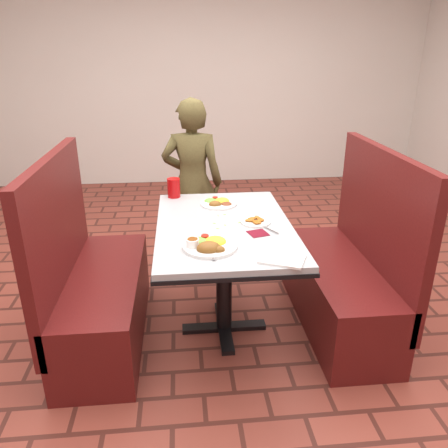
{
  "coord_description": "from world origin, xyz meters",
  "views": [
    {
      "loc": [
        -0.24,
        -2.41,
        1.73
      ],
      "look_at": [
        0.0,
        0.0,
        0.75
      ],
      "focal_mm": 35.0,
      "sensor_mm": 36.0,
      "label": 1
    }
  ],
  "objects": [
    {
      "name": "lettuce_shreds",
      "position": [
        0.04,
        0.06,
        0.75
      ],
      "size": [
        0.28,
        0.32,
        0.0
      ],
      "primitive_type": null,
      "color": "#7DB146",
      "rests_on": "dining_table"
    },
    {
      "name": "paper_napkin",
      "position": [
        0.24,
        -0.51,
        0.76
      ],
      "size": [
        0.26,
        0.23,
        0.01
      ],
      "primitive_type": "cube",
      "rotation": [
        0.0,
        0.0,
        -0.43
      ],
      "color": "white",
      "rests_on": "dining_table"
    },
    {
      "name": "diner_person",
      "position": [
        -0.15,
        1.09,
        0.69
      ],
      "size": [
        0.54,
        0.4,
        1.38
      ],
      "primitive_type": "imported",
      "rotation": [
        0.0,
        0.0,
        3.0
      ],
      "color": "brown",
      "rests_on": "ground"
    },
    {
      "name": "maroon_napkin",
      "position": [
        0.18,
        -0.16,
        0.75
      ],
      "size": [
        0.13,
        0.13,
        0.0
      ],
      "primitive_type": "cube",
      "rotation": [
        0.0,
        0.0,
        0.28
      ],
      "color": "#5E0E1A",
      "rests_on": "dining_table"
    },
    {
      "name": "near_dinner_plate",
      "position": [
        -0.11,
        -0.33,
        0.78
      ],
      "size": [
        0.29,
        0.29,
        0.09
      ],
      "rotation": [
        0.0,
        0.0,
        0.16
      ],
      "color": "white",
      "rests_on": "dining_table"
    },
    {
      "name": "booth_bench_right",
      "position": [
        0.8,
        0.0,
        0.33
      ],
      "size": [
        0.47,
        1.2,
        1.17
      ],
      "color": "#5A1514",
      "rests_on": "ground"
    },
    {
      "name": "room",
      "position": [
        0.0,
        0.0,
        1.91
      ],
      "size": [
        7.0,
        7.04,
        2.82
      ],
      "color": "brown",
      "rests_on": "ground"
    },
    {
      "name": "red_tumbler",
      "position": [
        -0.3,
        0.55,
        0.82
      ],
      "size": [
        0.09,
        0.09,
        0.13
      ],
      "primitive_type": "cylinder",
      "color": "#B40C0D",
      "rests_on": "dining_table"
    },
    {
      "name": "fork_utensil",
      "position": [
        -0.09,
        -0.4,
        0.76
      ],
      "size": [
        0.02,
        0.17,
        0.0
      ],
      "primitive_type": "cube",
      "rotation": [
        0.0,
        0.0,
        -0.08
      ],
      "color": "silver",
      "rests_on": "dining_table"
    },
    {
      "name": "plantain_plate",
      "position": [
        0.19,
        -0.0,
        0.76
      ],
      "size": [
        0.18,
        0.18,
        0.03
      ],
      "rotation": [
        0.0,
        0.0,
        0.35
      ],
      "color": "white",
      "rests_on": "dining_table"
    },
    {
      "name": "dining_table",
      "position": [
        0.0,
        0.0,
        0.65
      ],
      "size": [
        0.81,
        1.21,
        0.75
      ],
      "color": "#A9ABAE",
      "rests_on": "ground"
    },
    {
      "name": "booth_bench_left",
      "position": [
        -0.8,
        0.0,
        0.33
      ],
      "size": [
        0.47,
        1.2,
        1.17
      ],
      "color": "#5A1514",
      "rests_on": "ground"
    },
    {
      "name": "knife_utensil",
      "position": [
        -0.11,
        -0.41,
        0.76
      ],
      "size": [
        0.04,
        0.16,
        0.0
      ],
      "primitive_type": "cube",
      "rotation": [
        0.0,
        0.0,
        0.2
      ],
      "color": "silver",
      "rests_on": "dining_table"
    },
    {
      "name": "spoon_utensil",
      "position": [
        0.26,
        -0.14,
        0.75
      ],
      "size": [
        0.07,
        0.11,
        0.0
      ],
      "primitive_type": "cube",
      "rotation": [
        0.0,
        0.0,
        0.5
      ],
      "color": "silver",
      "rests_on": "dining_table"
    },
    {
      "name": "far_dinner_plate",
      "position": [
        -0.0,
        0.35,
        0.77
      ],
      "size": [
        0.24,
        0.24,
        0.06
      ],
      "rotation": [
        0.0,
        0.0,
        -0.02
      ],
      "color": "white",
      "rests_on": "dining_table"
    }
  ]
}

